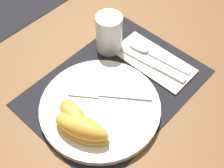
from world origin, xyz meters
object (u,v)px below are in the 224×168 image
object	(u,v)px
knife	(151,63)
citrus_wedge_1	(81,127)
spoon	(147,51)
citrus_wedge_2	(84,130)
citrus_wedge_0	(74,117)
fork	(103,94)
plate	(100,107)
juice_glass	(109,35)

from	to	relation	value
knife	citrus_wedge_1	world-z (taller)	citrus_wedge_1
spoon	citrus_wedge_2	bearing A→B (deg)	-168.13
spoon	citrus_wedge_0	bearing A→B (deg)	-175.78
knife	citrus_wedge_2	xyz separation A→B (m)	(-0.26, -0.03, 0.03)
spoon	fork	size ratio (longest dim) A/B	1.07
plate	juice_glass	world-z (taller)	juice_glass
citrus_wedge_0	citrus_wedge_1	world-z (taller)	same
plate	citrus_wedge_1	world-z (taller)	citrus_wedge_1
juice_glass	citrus_wedge_0	bearing A→B (deg)	-154.63
citrus_wedge_0	fork	bearing A→B (deg)	2.49
juice_glass	spoon	xyz separation A→B (m)	(0.05, -0.09, -0.04)
citrus_wedge_0	citrus_wedge_2	size ratio (longest dim) A/B	0.86
citrus_wedge_0	plate	bearing A→B (deg)	-10.18
fork	citrus_wedge_2	distance (m)	0.11
fork	citrus_wedge_0	size ratio (longest dim) A/B	1.62
knife	citrus_wedge_1	xyz separation A→B (m)	(-0.26, -0.02, 0.03)
fork	citrus_wedge_2	size ratio (longest dim) A/B	1.39
fork	knife	bearing A→B (deg)	-5.87
plate	citrus_wedge_2	xyz separation A→B (m)	(-0.08, -0.03, 0.03)
knife	citrus_wedge_2	size ratio (longest dim) A/B	1.72
knife	fork	xyz separation A→B (m)	(-0.16, 0.02, 0.01)
citrus_wedge_1	juice_glass	bearing A→B (deg)	30.29
citrus_wedge_2	fork	bearing A→B (deg)	23.14
juice_glass	citrus_wedge_0	world-z (taller)	juice_glass
plate	fork	bearing A→B (deg)	30.70
plate	citrus_wedge_0	world-z (taller)	citrus_wedge_0
spoon	citrus_wedge_1	size ratio (longest dim) A/B	1.37
juice_glass	citrus_wedge_2	world-z (taller)	juice_glass
fork	citrus_wedge_2	world-z (taller)	citrus_wedge_2
knife	citrus_wedge_0	size ratio (longest dim) A/B	2.00
knife	citrus_wedge_2	bearing A→B (deg)	-173.94
plate	knife	world-z (taller)	plate
citrus_wedge_0	citrus_wedge_1	size ratio (longest dim) A/B	0.79
spoon	citrus_wedge_2	xyz separation A→B (m)	(-0.29, -0.06, 0.03)
plate	spoon	bearing A→B (deg)	8.76
juice_glass	knife	size ratio (longest dim) A/B	0.50
plate	citrus_wedge_2	size ratio (longest dim) A/B	2.26
fork	citrus_wedge_1	world-z (taller)	citrus_wedge_1
juice_glass	citrus_wedge_1	size ratio (longest dim) A/B	0.79
plate	knife	distance (m)	0.18
fork	citrus_wedge_0	xyz separation A→B (m)	(-0.09, -0.00, 0.02)
plate	citrus_wedge_1	distance (m)	0.08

